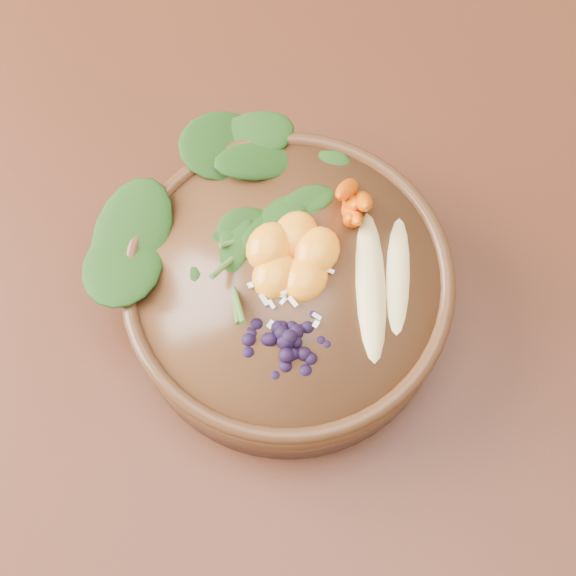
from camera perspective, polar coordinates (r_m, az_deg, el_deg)
name	(u,v)px	position (r m, az deg, el deg)	size (l,w,h in m)	color
ground	(382,534)	(1.38, 6.72, -17.00)	(4.00, 4.00, 0.00)	#381E0F
dining_table	(464,473)	(0.74, 12.42, -12.74)	(1.60, 0.90, 0.75)	#331C0C
stoneware_bowl	(288,293)	(0.63, 0.00, -0.33)	(0.25, 0.25, 0.07)	#4F301B
kale_heap	(243,199)	(0.61, -3.22, 6.33)	(0.16, 0.15, 0.04)	#1C4012
carrot_cluster	(357,180)	(0.60, 4.92, 7.67)	(0.05, 0.05, 0.07)	#D35100
banana_halves	(386,274)	(0.59, 6.99, 0.98)	(0.09, 0.14, 0.02)	#E0CC84
mandarin_cluster	(292,250)	(0.59, 0.31, 2.71)	(0.07, 0.08, 0.03)	orange
blueberry_pile	(285,335)	(0.57, -0.23, -3.35)	(0.12, 0.09, 0.03)	black
coconut_flakes	(288,296)	(0.59, 0.01, -0.60)	(0.08, 0.06, 0.01)	white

